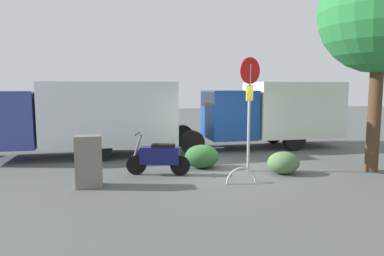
% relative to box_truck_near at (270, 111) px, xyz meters
% --- Properties ---
extents(ground_plane, '(60.00, 60.00, 0.00)m').
position_rel_box_truck_near_xyz_m(ground_plane, '(2.63, 3.18, -1.52)').
color(ground_plane, '#4E514F').
extents(box_truck_near, '(6.80, 2.27, 2.68)m').
position_rel_box_truck_near_xyz_m(box_truck_near, '(0.00, 0.00, 0.00)').
color(box_truck_near, black).
rests_on(box_truck_near, ground).
extents(box_truck_far, '(8.27, 2.24, 2.66)m').
position_rel_box_truck_near_xyz_m(box_truck_far, '(7.41, 0.48, -0.00)').
color(box_truck_far, black).
rests_on(box_truck_far, ground).
extents(motorcycle, '(1.78, 0.72, 1.20)m').
position_rel_box_truck_near_xyz_m(motorcycle, '(5.00, 3.68, -1.00)').
color(motorcycle, black).
rests_on(motorcycle, ground).
extents(stop_sign, '(0.71, 0.33, 3.33)m').
position_rel_box_truck_near_xyz_m(stop_sign, '(2.37, 3.76, 0.70)').
color(stop_sign, '#9E9EA3').
rests_on(stop_sign, ground).
extents(street_tree, '(3.39, 3.39, 6.27)m').
position_rel_box_truck_near_xyz_m(street_tree, '(-1.18, 4.53, 3.02)').
color(street_tree, '#47301E').
rests_on(street_tree, ground).
extents(utility_cabinet, '(0.65, 0.49, 1.29)m').
position_rel_box_truck_near_xyz_m(utility_cabinet, '(6.84, 4.48, -0.88)').
color(utility_cabinet, slate).
rests_on(utility_cabinet, ground).
extents(bike_rack_hoop, '(0.85, 0.11, 0.85)m').
position_rel_box_truck_near_xyz_m(bike_rack_hoop, '(3.01, 4.95, -1.52)').
color(bike_rack_hoop, '#B7B7BC').
rests_on(bike_rack_hoop, ground).
extents(shrub_near_sign, '(0.94, 0.77, 0.64)m').
position_rel_box_truck_near_xyz_m(shrub_near_sign, '(1.49, 4.26, -1.20)').
color(shrub_near_sign, '#4E6E41').
rests_on(shrub_near_sign, ground).
extents(shrub_mid_verge, '(1.05, 0.86, 0.72)m').
position_rel_box_truck_near_xyz_m(shrub_mid_verge, '(3.62, 3.08, -1.17)').
color(shrub_mid_verge, '#2F682F').
rests_on(shrub_mid_verge, ground).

